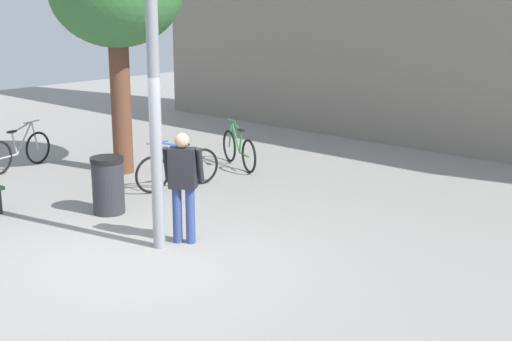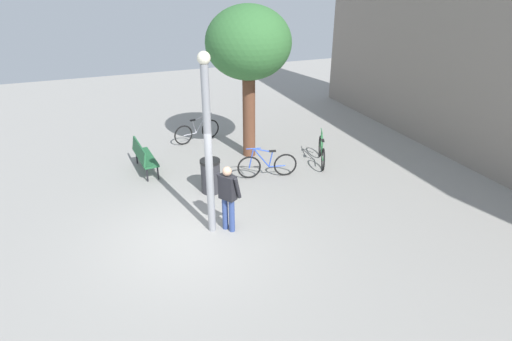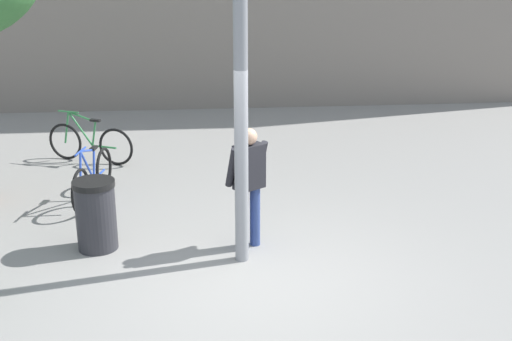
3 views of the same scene
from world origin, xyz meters
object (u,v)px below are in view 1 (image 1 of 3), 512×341
bicycle_green (239,149)px  bicycle_silver (19,151)px  lamppost (154,90)px  trash_bin (108,185)px  person_by_lamppost (183,180)px  bicycle_blue (178,169)px

bicycle_green → bicycle_silver: (-3.31, -3.25, 0.00)m
lamppost → trash_bin: 2.70m
person_by_lamppost → bicycle_silver: bearing=172.9°
person_by_lamppost → trash_bin: size_ratio=1.72×
lamppost → bicycle_blue: size_ratio=2.38×
bicycle_blue → bicycle_silver: same height
lamppost → bicycle_silver: 6.28m
lamppost → bicycle_silver: bearing=169.1°
bicycle_silver → trash_bin: size_ratio=1.82×
bicycle_silver → bicycle_green: bearing=44.5°
bicycle_green → trash_bin: size_ratio=1.72×
bicycle_blue → bicycle_silver: size_ratio=1.01×
bicycle_green → trash_bin: (0.64, -3.86, 0.11)m
person_by_lamppost → bicycle_green: bearing=123.9°
bicycle_green → bicycle_silver: same height
bicycle_silver → trash_bin: 3.99m
bicycle_green → bicycle_silver: size_ratio=0.95×
bicycle_blue → bicycle_silver: (-3.64, -1.22, -0.00)m
trash_bin → bicycle_green: bearing=99.4°
lamppost → bicycle_green: bearing=120.3°
lamppost → bicycle_blue: lamppost is taller
bicycle_blue → trash_bin: (0.31, -1.83, 0.11)m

